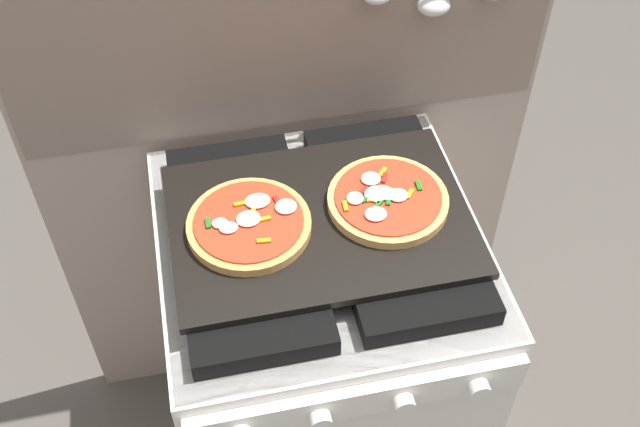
{
  "coord_description": "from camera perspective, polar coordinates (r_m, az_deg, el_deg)",
  "views": [
    {
      "loc": [
        -0.2,
        -0.92,
        1.95
      ],
      "look_at": [
        0.0,
        0.0,
        0.93
      ],
      "focal_mm": 43.54,
      "sensor_mm": 36.0,
      "label": 1
    }
  ],
  "objects": [
    {
      "name": "baking_tray",
      "position": [
        1.4,
        -0.0,
        -0.5
      ],
      "size": [
        0.54,
        0.38,
        0.02
      ],
      "primitive_type": "cube",
      "color": "black",
      "rests_on": "stove"
    },
    {
      "name": "stove",
      "position": [
        1.77,
        0.01,
        -10.57
      ],
      "size": [
        0.6,
        0.64,
        0.9
      ],
      "color": "white",
      "rests_on": "ground_plane"
    },
    {
      "name": "kitchen_backsplash",
      "position": [
        1.72,
        -2.29,
        4.86
      ],
      "size": [
        1.1,
        0.09,
        1.55
      ],
      "color": "gray",
      "rests_on": "ground_plane"
    },
    {
      "name": "pizza_left",
      "position": [
        1.38,
        -5.25,
        -0.64
      ],
      "size": [
        0.22,
        0.22,
        0.03
      ],
      "color": "tan",
      "rests_on": "baking_tray"
    },
    {
      "name": "pizza_right",
      "position": [
        1.41,
        4.95,
        1.04
      ],
      "size": [
        0.22,
        0.22,
        0.03
      ],
      "color": "tan",
      "rests_on": "baking_tray"
    }
  ]
}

